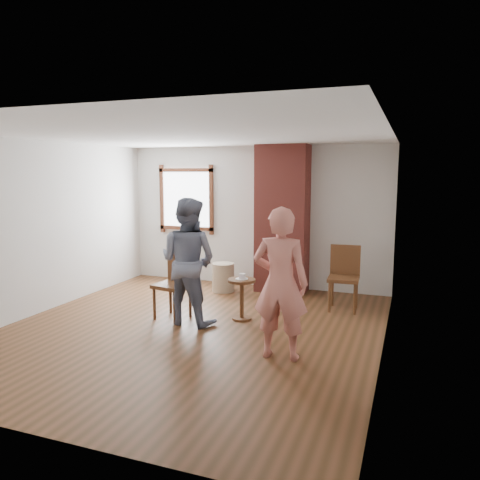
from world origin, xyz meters
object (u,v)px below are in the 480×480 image
Objects in this scene: stoneware_crock at (223,277)px; dining_chair_left at (175,280)px; person_pink at (280,283)px; dining_chair_right at (344,274)px; side_table at (242,292)px; man at (188,261)px.

stoneware_crock is 0.52× the size of dining_chair_left.
person_pink is at bearing -17.19° from dining_chair_left.
person_pink is (-0.42, -2.24, 0.32)m from dining_chair_right.
dining_chair_left is at bearing -30.22° from person_pink.
side_table is at bearing -58.27° from stoneware_crock.
dining_chair_left reaches higher than stoneware_crock.
dining_chair_right is 2.47m from man.
man reaches higher than side_table.
dining_chair_left is at bearing -93.01° from stoneware_crock.
person_pink is (1.55, -0.78, -0.01)m from man.
side_table is at bearing 22.84° from dining_chair_left.
stoneware_crock is 3.19m from person_pink.
dining_chair_right reaches higher than side_table.
man is at bearing -146.39° from dining_chair_right.
dining_chair_left is 0.98× the size of dining_chair_right.
person_pink reaches higher than stoneware_crock.
stoneware_crock is at bearing -77.01° from man.
man reaches higher than dining_chair_left.
person_pink is at bearing -52.57° from side_table.
dining_chair_right is 0.56× the size of man.
man is 1.02× the size of person_pink.
person_pink is (1.85, -0.95, 0.33)m from dining_chair_left.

